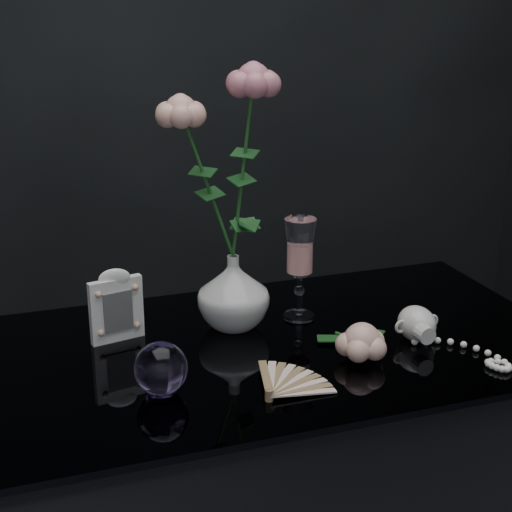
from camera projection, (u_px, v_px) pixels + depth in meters
name	position (u px, v px, depth m)	size (l,w,h in m)	color
vase	(233.00, 292.00, 1.44)	(0.13, 0.13, 0.14)	silver
wine_glass	(300.00, 269.00, 1.47)	(0.06, 0.06, 0.20)	white
picture_frame	(116.00, 305.00, 1.39)	(0.10, 0.08, 0.14)	white
paperweight	(161.00, 368.00, 1.21)	(0.08, 0.08, 0.08)	#8A70B6
paper_fan	(269.00, 394.00, 1.20)	(0.22, 0.17, 0.02)	#FEEFCB
loose_rose	(362.00, 342.00, 1.33)	(0.15, 0.19, 0.07)	#F7B3A0
pearl_jar	(417.00, 322.00, 1.40)	(0.22, 0.23, 0.07)	silver
roses	(224.00, 158.00, 1.36)	(0.20, 0.10, 0.39)	#F0A796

